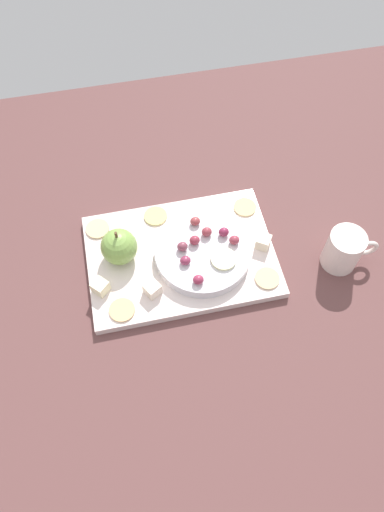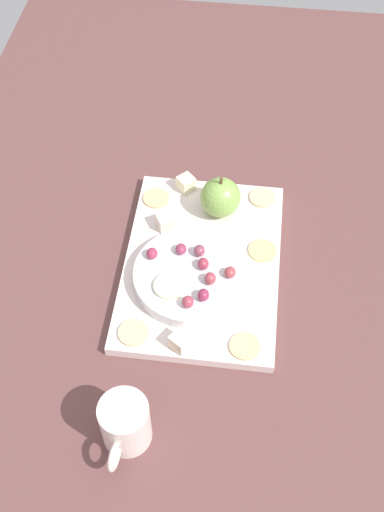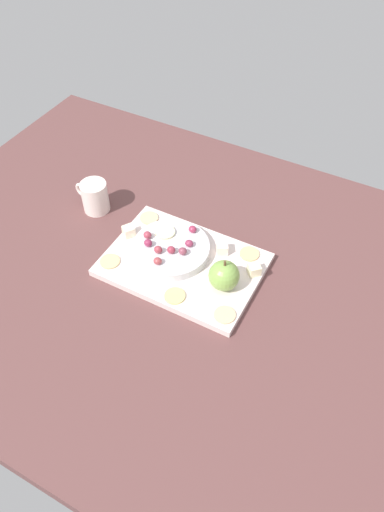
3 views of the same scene
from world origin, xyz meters
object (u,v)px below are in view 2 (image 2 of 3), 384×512
(cheese_cube_0, at_px, (186,183))
(cracker_1, at_px, (245,346))
(platter, at_px, (202,265))
(cracker_3, at_px, (156,198))
(grape_6, at_px, (203,295))
(apple_whole, at_px, (220,197))
(apple_slice_0, at_px, (169,286))
(grape_3, at_px, (213,279))
(grape_2, at_px, (203,264))
(grape_5, at_px, (199,251))
(cracker_2, at_px, (262,252))
(cheese_cube_2, at_px, (165,221))
(grape_7, at_px, (230,272))
(cracker_0, at_px, (263,197))
(cheese_cube_1, at_px, (180,341))
(grape_4, at_px, (188,302))
(cracker_4, at_px, (133,333))
(grape_0, at_px, (181,249))
(cup, at_px, (125,424))
(serving_dish, at_px, (191,276))
(grape_1, at_px, (152,253))

(cheese_cube_0, relative_size, cracker_1, 0.56)
(platter, xyz_separation_m, cheese_cube_0, (0.15, 0.04, 0.02))
(cracker_3, relative_size, grape_6, 2.36)
(apple_whole, height_order, apple_slice_0, apple_whole)
(cheese_cube_0, xyz_separation_m, grape_3, (-0.20, -0.07, 0.02))
(apple_whole, relative_size, cheese_cube_0, 2.64)
(grape_2, relative_size, grape_5, 1.00)
(grape_2, bearing_deg, cracker_2, -57.45)
(cheese_cube_2, distance_m, grape_7, 0.15)
(cheese_cube_2, distance_m, grape_5, 0.09)
(cheese_cube_2, xyz_separation_m, cracker_0, (0.08, -0.15, -0.01))
(grape_2, bearing_deg, cheese_cube_1, 171.69)
(cheese_cube_1, bearing_deg, apple_whole, -6.85)
(grape_7, bearing_deg, cracker_2, -35.20)
(cheese_cube_0, xyz_separation_m, cheese_cube_2, (-0.09, 0.02, 0.00))
(grape_4, relative_size, grape_6, 1.00)
(grape_4, distance_m, apple_slice_0, 0.04)
(grape_2, height_order, grape_6, same)
(cheese_cube_0, height_order, grape_7, grape_7)
(cracker_0, xyz_separation_m, cracker_4, (-0.29, 0.17, 0.00))
(cracker_1, bearing_deg, cracker_0, -1.83)
(cracker_1, height_order, grape_0, grape_0)
(grape_5, xyz_separation_m, grape_7, (-0.03, -0.05, -0.00))
(cheese_cube_1, relative_size, cup, 0.26)
(apple_slice_0, bearing_deg, cracker_3, 14.60)
(grape_2, bearing_deg, serving_dish, 122.56)
(cracker_3, bearing_deg, grape_2, -147.24)
(serving_dish, bearing_deg, cracker_3, 26.13)
(grape_0, relative_size, grape_1, 1.00)
(apple_whole, bearing_deg, grape_6, 178.03)
(cheese_cube_1, bearing_deg, grape_7, -27.34)
(cup, bearing_deg, apple_slice_0, -6.80)
(grape_2, distance_m, grape_7, 0.04)
(cracker_0, relative_size, grape_3, 2.36)
(serving_dish, bearing_deg, grape_3, -112.39)
(grape_3, xyz_separation_m, apple_slice_0, (-0.02, 0.06, -0.01))
(cracker_2, bearing_deg, cheese_cube_0, 48.19)
(grape_4, bearing_deg, grape_5, -3.61)
(cracker_4, bearing_deg, grape_2, -37.77)
(serving_dish, height_order, grape_6, grape_6)
(cheese_cube_0, distance_m, grape_4, 0.25)
(serving_dish, xyz_separation_m, apple_whole, (0.15, -0.03, 0.02))
(platter, height_order, grape_7, grape_7)
(cracker_1, distance_m, grape_0, 0.18)
(serving_dish, height_order, cracker_2, serving_dish)
(grape_3, bearing_deg, grape_1, 69.56)
(cracker_0, xyz_separation_m, cup, (-0.43, 0.15, 0.02))
(grape_5, bearing_deg, grape_4, 176.39)
(grape_2, relative_size, cup, 0.20)
(cracker_0, height_order, grape_4, grape_4)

